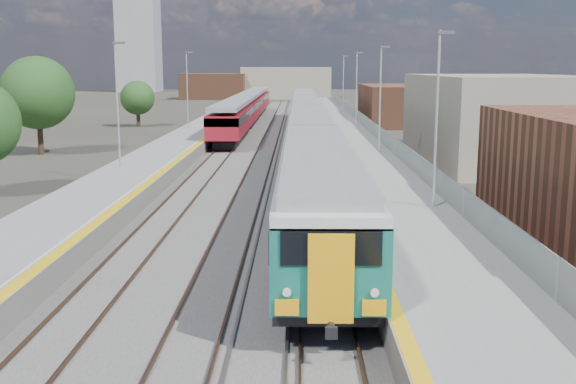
{
  "coord_description": "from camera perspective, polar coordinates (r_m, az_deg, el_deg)",
  "views": [
    {
      "loc": [
        0.72,
        -6.74,
        7.0
      ],
      "look_at": [
        0.33,
        19.1,
        2.2
      ],
      "focal_mm": 42.0,
      "sensor_mm": 36.0,
      "label": 1
    }
  ],
  "objects": [
    {
      "name": "ground",
      "position": [
        57.17,
        0.13,
        3.49
      ],
      "size": [
        320.0,
        320.0,
        0.0
      ],
      "primitive_type": "plane",
      "color": "#47443A",
      "rests_on": "ground"
    },
    {
      "name": "ballast_bed",
      "position": [
        59.72,
        -2.01,
        3.82
      ],
      "size": [
        10.5,
        155.0,
        0.06
      ],
      "primitive_type": "cube",
      "color": "#565451",
      "rests_on": "ground"
    },
    {
      "name": "tracks",
      "position": [
        61.35,
        -1.37,
        4.07
      ],
      "size": [
        8.96,
        160.0,
        0.17
      ],
      "color": "#4C3323",
      "rests_on": "ground"
    },
    {
      "name": "platform_right",
      "position": [
        59.76,
        5.24,
        4.27
      ],
      "size": [
        4.7,
        155.0,
        8.52
      ],
      "color": "slate",
      "rests_on": "ground"
    },
    {
      "name": "platform_left",
      "position": [
        60.38,
        -8.48,
        4.25
      ],
      "size": [
        4.3,
        155.0,
        8.52
      ],
      "color": "slate",
      "rests_on": "ground"
    },
    {
      "name": "buildings",
      "position": [
        146.6,
        -6.67,
        11.91
      ],
      "size": [
        72.0,
        185.5,
        40.0
      ],
      "color": "brown",
      "rests_on": "ground"
    },
    {
      "name": "green_train",
      "position": [
        56.84,
        1.65,
        5.79
      ],
      "size": [
        2.98,
        82.87,
        3.28
      ],
      "color": "black",
      "rests_on": "ground"
    },
    {
      "name": "red_train",
      "position": [
        84.02,
        -3.42,
        7.2
      ],
      "size": [
        2.88,
        58.41,
        3.64
      ],
      "color": "black",
      "rests_on": "ground"
    },
    {
      "name": "tree_b",
      "position": [
        57.92,
        -20.45,
        7.86
      ],
      "size": [
        5.82,
        5.82,
        7.89
      ],
      "color": "#382619",
      "rests_on": "ground"
    },
    {
      "name": "tree_c",
      "position": [
        82.32,
        -12.62,
        7.79
      ],
      "size": [
        4.02,
        4.02,
        5.45
      ],
      "color": "#382619",
      "rests_on": "ground"
    },
    {
      "name": "tree_d",
      "position": [
        80.1,
        16.29,
        7.78
      ],
      "size": [
        4.4,
        4.4,
        5.96
      ],
      "color": "#382619",
      "rests_on": "ground"
    }
  ]
}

